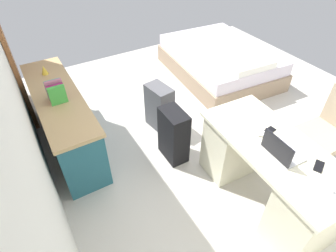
{
  "coord_description": "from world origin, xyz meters",
  "views": [
    {
      "loc": [
        -2.07,
        1.87,
        2.44
      ],
      "look_at": [
        -0.22,
        0.77,
        0.6
      ],
      "focal_mm": 29.68,
      "sensor_mm": 36.0,
      "label": 1
    }
  ],
  "objects": [
    {
      "name": "ground_plane",
      "position": [
        0.0,
        0.0,
        0.0
      ],
      "size": [
        5.45,
        5.45,
        0.0
      ],
      "primitive_type": "plane",
      "color": "beige"
    },
    {
      "name": "wall_back",
      "position": [
        0.0,
        2.02,
        1.27
      ],
      "size": [
        4.45,
        0.1,
        2.54
      ],
      "primitive_type": "cube",
      "color": "silver",
      "rests_on": "ground_plane"
    },
    {
      "name": "door_wooden",
      "position": [
        1.67,
        1.94,
        1.02
      ],
      "size": [
        0.88,
        0.05,
        2.04
      ],
      "primitive_type": "cube",
      "color": "brown",
      "rests_on": "ground_plane"
    },
    {
      "name": "desk",
      "position": [
        -1.08,
        0.19,
        0.39
      ],
      "size": [
        1.48,
        0.74,
        0.75
      ],
      "color": "beige",
      "rests_on": "ground_plane"
    },
    {
      "name": "office_chair",
      "position": [
        -1.06,
        -0.71,
        0.42
      ],
      "size": [
        0.52,
        0.52,
        0.94
      ],
      "color": "black",
      "rests_on": "ground_plane"
    },
    {
      "name": "credenza",
      "position": [
        0.74,
        1.64,
        0.37
      ],
      "size": [
        1.8,
        0.48,
        0.73
      ],
      "color": "#235B6B",
      "rests_on": "ground_plane"
    },
    {
      "name": "bed",
      "position": [
        1.13,
        -1.03,
        0.24
      ],
      "size": [
        2.01,
        1.55,
        0.58
      ],
      "color": "gray",
      "rests_on": "ground_plane"
    },
    {
      "name": "suitcase_black",
      "position": [
        -0.11,
        0.63,
        0.32
      ],
      "size": [
        0.36,
        0.22,
        0.65
      ],
      "primitive_type": "cube",
      "rotation": [
        0.0,
        0.0,
        -0.01
      ],
      "color": "black",
      "rests_on": "ground_plane"
    },
    {
      "name": "suitcase_spare_grey",
      "position": [
        0.45,
        0.5,
        0.3
      ],
      "size": [
        0.39,
        0.27,
        0.61
      ],
      "primitive_type": "cube",
      "rotation": [
        0.0,
        0.0,
        0.15
      ],
      "color": "#4C4C51",
      "rests_on": "ground_plane"
    },
    {
      "name": "laptop",
      "position": [
        -1.16,
        0.25,
        0.8
      ],
      "size": [
        0.32,
        0.24,
        0.21
      ],
      "color": "#B7B7BC",
      "rests_on": "desk"
    },
    {
      "name": "computer_mouse",
      "position": [
        -0.91,
        0.19,
        0.76
      ],
      "size": [
        0.07,
        0.1,
        0.03
      ],
      "primitive_type": "ellipsoid",
      "rotation": [
        0.0,
        0.0,
        -0.06
      ],
      "color": "white",
      "rests_on": "desk"
    },
    {
      "name": "cell_phone_near_laptop",
      "position": [
        -1.42,
        0.07,
        0.75
      ],
      "size": [
        0.12,
        0.15,
        0.01
      ],
      "primitive_type": "cube",
      "rotation": [
        0.0,
        0.0,
        0.45
      ],
      "color": "black",
      "rests_on": "desk"
    },
    {
      "name": "cell_phone_by_mouse",
      "position": [
        -0.9,
        0.1,
        0.75
      ],
      "size": [
        0.08,
        0.14,
        0.01
      ],
      "primitive_type": "cube",
      "rotation": [
        0.0,
        0.0,
        0.13
      ],
      "color": "black",
      "rests_on": "desk"
    },
    {
      "name": "book_row",
      "position": [
        0.62,
        1.64,
        0.84
      ],
      "size": [
        0.19,
        0.17,
        0.23
      ],
      "color": "green",
      "rests_on": "credenza"
    },
    {
      "name": "figurine_small",
      "position": [
        1.25,
        1.64,
        0.79
      ],
      "size": [
        0.08,
        0.08,
        0.11
      ],
      "primitive_type": "cone",
      "color": "gold",
      "rests_on": "credenza"
    }
  ]
}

